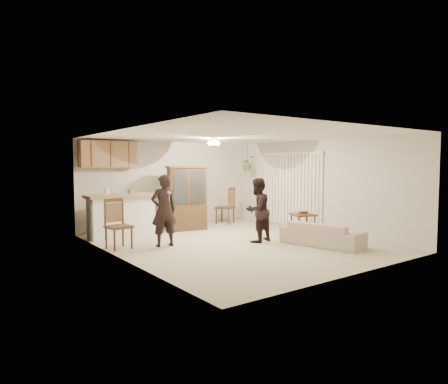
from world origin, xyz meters
TOP-DOWN VIEW (x-y plane):
  - floor at (0.00, 0.00)m, footprint 6.50×6.50m
  - ceiling at (0.00, 0.00)m, footprint 5.50×6.50m
  - wall_back at (0.00, 3.25)m, footprint 5.50×0.02m
  - wall_front at (0.00, -3.25)m, footprint 5.50×0.02m
  - wall_left at (-2.75, 0.00)m, footprint 0.02×6.50m
  - wall_right at (2.75, 0.00)m, footprint 0.02×6.50m
  - breakfast_bar at (-1.85, 2.35)m, footprint 1.60×0.55m
  - bar_top at (-1.85, 2.35)m, footprint 1.75×0.70m
  - upper_cabinets at (-1.90, 3.07)m, footprint 1.50×0.34m
  - vertical_blinds at (2.71, 0.90)m, footprint 0.06×2.30m
  - ceiling_fixture at (0.20, 1.20)m, footprint 0.36×0.36m
  - hanging_plant at (2.30, 2.40)m, footprint 0.43×0.37m
  - plant_cord at (2.30, 2.40)m, footprint 0.01×0.01m
  - sofa at (1.41, -1.35)m, footprint 1.12×1.99m
  - adult at (-1.52, 0.69)m, footprint 0.72×0.53m
  - child at (0.50, -0.16)m, footprint 0.74×0.62m
  - china_hutch at (0.03, 2.28)m, footprint 1.20×0.64m
  - side_table at (1.84, -0.37)m, footprint 0.69×0.69m
  - chair_bar at (-2.44, 1.02)m, footprint 0.53×0.53m
  - chair_hutch_left at (-0.20, 2.85)m, footprint 0.71×0.71m
  - chair_hutch_right at (1.62, 2.65)m, footprint 0.68×0.68m
  - controller_adult at (-1.58, 0.32)m, footprint 0.06×0.15m
  - controller_child at (0.56, -0.51)m, footprint 0.06×0.14m

SIDE VIEW (x-z plane):
  - floor at x=0.00m, z-range 0.00..0.00m
  - side_table at x=1.84m, z-range -0.02..0.64m
  - chair_bar at x=-2.44m, z-range -0.24..0.86m
  - chair_hutch_right at x=1.62m, z-range -0.25..0.88m
  - chair_hutch_left at x=-0.20m, z-range -0.26..0.92m
  - sofa at x=1.41m, z-range 0.00..0.73m
  - breakfast_bar at x=-1.85m, z-range 0.00..1.00m
  - child at x=0.50m, z-range 0.00..1.35m
  - china_hutch at x=0.03m, z-range -0.01..1.78m
  - adult at x=-1.52m, z-range 0.00..1.80m
  - controller_child at x=0.56m, z-range 0.91..0.95m
  - bar_top at x=-1.85m, z-range 1.01..1.09m
  - vertical_blinds at x=2.71m, z-range 0.05..2.15m
  - controller_adult at x=-1.58m, z-range 1.22..1.26m
  - wall_back at x=0.00m, z-range 0.00..2.50m
  - wall_front at x=0.00m, z-range 0.00..2.50m
  - wall_left at x=-2.75m, z-range 0.00..2.50m
  - wall_right at x=2.75m, z-range 0.00..2.50m
  - hanging_plant at x=2.30m, z-range 1.61..2.09m
  - upper_cabinets at x=-1.90m, z-range 1.75..2.45m
  - plant_cord at x=2.30m, z-range 1.85..2.50m
  - ceiling_fixture at x=0.20m, z-range 2.30..2.50m
  - ceiling at x=0.00m, z-range 2.49..2.51m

